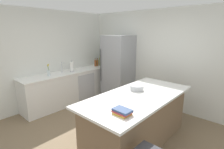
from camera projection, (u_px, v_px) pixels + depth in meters
name	position (u px, v px, depth m)	size (l,w,h in m)	color
ground_plane	(105.00, 141.00, 3.32)	(7.20, 7.20, 0.00)	#7A664C
wall_rear	(164.00, 60.00, 4.61)	(6.00, 0.10, 2.60)	silver
wall_left	(38.00, 60.00, 4.59)	(0.10, 6.00, 2.60)	silver
counter_run_left	(71.00, 87.00, 5.08)	(0.64, 2.80, 0.92)	silver
kitchen_island	(137.00, 118.00, 3.23)	(1.07, 2.30, 0.93)	#7A6047
refrigerator	(118.00, 68.00, 5.21)	(0.80, 0.75, 1.92)	#93969B
sink_faucet	(62.00, 67.00, 4.81)	(0.15, 0.05, 0.30)	silver
flower_vase	(49.00, 72.00, 4.44)	(0.07, 0.07, 0.32)	silver
paper_towel_roll	(72.00, 67.00, 4.94)	(0.14, 0.14, 0.31)	gray
gin_bottle	(104.00, 62.00, 5.81)	(0.08, 0.08, 0.29)	#8CB79E
olive_oil_bottle	(100.00, 61.00, 5.78)	(0.06, 0.06, 0.37)	olive
whiskey_bottle	(97.00, 63.00, 5.75)	(0.08, 0.08, 0.26)	brown
vinegar_bottle	(95.00, 63.00, 5.68)	(0.05, 0.05, 0.26)	#994C23
cookbook_stack	(122.00, 112.00, 2.39)	(0.26, 0.19, 0.08)	gold
mixing_bowl	(137.00, 88.00, 3.36)	(0.26, 0.26, 0.10)	#B2B5BA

